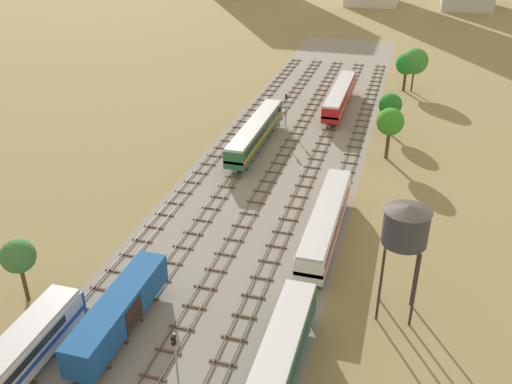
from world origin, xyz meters
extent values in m
plane|color=olive|center=(0.00, 56.00, 0.00)|extent=(480.00, 480.00, 0.00)
cube|color=gray|center=(0.00, 56.00, 0.00)|extent=(23.51, 176.00, 0.01)
cube|color=#47382D|center=(-10.47, 57.00, 0.22)|extent=(0.07, 126.00, 0.15)
cube|color=#47382D|center=(-9.04, 57.00, 0.22)|extent=(0.07, 126.00, 0.15)
cube|color=brown|center=(-9.75, 16.50, 0.07)|extent=(2.40, 0.22, 0.14)
cube|color=brown|center=(-9.75, 19.50, 0.07)|extent=(2.40, 0.22, 0.14)
cube|color=brown|center=(-9.75, 22.50, 0.07)|extent=(2.40, 0.22, 0.14)
cube|color=brown|center=(-9.75, 25.50, 0.07)|extent=(2.40, 0.22, 0.14)
cube|color=brown|center=(-9.75, 28.50, 0.07)|extent=(2.40, 0.22, 0.14)
cube|color=brown|center=(-9.75, 31.50, 0.07)|extent=(2.40, 0.22, 0.14)
cube|color=brown|center=(-9.75, 34.50, 0.07)|extent=(2.40, 0.22, 0.14)
cube|color=brown|center=(-9.75, 37.50, 0.07)|extent=(2.40, 0.22, 0.14)
cube|color=brown|center=(-9.75, 40.50, 0.07)|extent=(2.40, 0.22, 0.14)
cube|color=brown|center=(-9.75, 43.50, 0.07)|extent=(2.40, 0.22, 0.14)
cube|color=brown|center=(-9.75, 46.50, 0.07)|extent=(2.40, 0.22, 0.14)
cube|color=brown|center=(-9.75, 49.50, 0.07)|extent=(2.40, 0.22, 0.14)
cube|color=brown|center=(-9.75, 52.50, 0.07)|extent=(2.40, 0.22, 0.14)
cube|color=brown|center=(-9.75, 55.50, 0.07)|extent=(2.40, 0.22, 0.14)
cube|color=brown|center=(-9.75, 58.50, 0.07)|extent=(2.40, 0.22, 0.14)
cube|color=brown|center=(-9.75, 61.50, 0.07)|extent=(2.40, 0.22, 0.14)
cube|color=brown|center=(-9.75, 64.50, 0.07)|extent=(2.40, 0.22, 0.14)
cube|color=brown|center=(-9.75, 67.50, 0.07)|extent=(2.40, 0.22, 0.14)
cube|color=brown|center=(-9.75, 70.50, 0.07)|extent=(2.40, 0.22, 0.14)
cube|color=brown|center=(-9.75, 73.50, 0.07)|extent=(2.40, 0.22, 0.14)
cube|color=brown|center=(-9.75, 76.50, 0.07)|extent=(2.40, 0.22, 0.14)
cube|color=brown|center=(-9.75, 79.50, 0.07)|extent=(2.40, 0.22, 0.14)
cube|color=brown|center=(-9.75, 82.50, 0.07)|extent=(2.40, 0.22, 0.14)
cube|color=brown|center=(-9.75, 85.50, 0.07)|extent=(2.40, 0.22, 0.14)
cube|color=brown|center=(-9.75, 88.50, 0.07)|extent=(2.40, 0.22, 0.14)
cube|color=brown|center=(-9.75, 91.50, 0.07)|extent=(2.40, 0.22, 0.14)
cube|color=brown|center=(-9.75, 94.50, 0.07)|extent=(2.40, 0.22, 0.14)
cube|color=brown|center=(-9.75, 97.50, 0.07)|extent=(2.40, 0.22, 0.14)
cube|color=brown|center=(-9.75, 100.50, 0.07)|extent=(2.40, 0.22, 0.14)
cube|color=brown|center=(-9.75, 103.50, 0.07)|extent=(2.40, 0.22, 0.14)
cube|color=brown|center=(-9.75, 106.50, 0.07)|extent=(2.40, 0.22, 0.14)
cube|color=brown|center=(-9.75, 109.50, 0.07)|extent=(2.40, 0.22, 0.14)
cube|color=brown|center=(-9.75, 112.50, 0.07)|extent=(2.40, 0.22, 0.14)
cube|color=brown|center=(-9.75, 115.50, 0.07)|extent=(2.40, 0.22, 0.14)
cube|color=brown|center=(-9.75, 118.50, 0.07)|extent=(2.40, 0.22, 0.14)
cube|color=#47382D|center=(-5.59, 57.00, 0.22)|extent=(0.07, 126.00, 0.15)
cube|color=#47382D|center=(-4.16, 57.00, 0.22)|extent=(0.07, 126.00, 0.15)
cube|color=brown|center=(-4.88, 19.50, 0.07)|extent=(2.40, 0.22, 0.14)
cube|color=brown|center=(-4.88, 22.50, 0.07)|extent=(2.40, 0.22, 0.14)
cube|color=brown|center=(-4.88, 25.50, 0.07)|extent=(2.40, 0.22, 0.14)
cube|color=brown|center=(-4.88, 28.50, 0.07)|extent=(2.40, 0.22, 0.14)
cube|color=brown|center=(-4.88, 31.50, 0.07)|extent=(2.40, 0.22, 0.14)
cube|color=brown|center=(-4.88, 34.50, 0.07)|extent=(2.40, 0.22, 0.14)
cube|color=brown|center=(-4.88, 37.50, 0.07)|extent=(2.40, 0.22, 0.14)
cube|color=brown|center=(-4.88, 40.50, 0.07)|extent=(2.40, 0.22, 0.14)
cube|color=brown|center=(-4.88, 43.50, 0.07)|extent=(2.40, 0.22, 0.14)
cube|color=brown|center=(-4.88, 46.50, 0.07)|extent=(2.40, 0.22, 0.14)
cube|color=brown|center=(-4.88, 49.50, 0.07)|extent=(2.40, 0.22, 0.14)
cube|color=brown|center=(-4.88, 52.50, 0.07)|extent=(2.40, 0.22, 0.14)
cube|color=brown|center=(-4.88, 55.50, 0.07)|extent=(2.40, 0.22, 0.14)
cube|color=brown|center=(-4.88, 58.50, 0.07)|extent=(2.40, 0.22, 0.14)
cube|color=brown|center=(-4.88, 61.50, 0.07)|extent=(2.40, 0.22, 0.14)
cube|color=brown|center=(-4.88, 64.50, 0.07)|extent=(2.40, 0.22, 0.14)
cube|color=brown|center=(-4.88, 67.50, 0.07)|extent=(2.40, 0.22, 0.14)
cube|color=brown|center=(-4.88, 70.50, 0.07)|extent=(2.40, 0.22, 0.14)
cube|color=brown|center=(-4.88, 73.50, 0.07)|extent=(2.40, 0.22, 0.14)
cube|color=brown|center=(-4.88, 76.50, 0.07)|extent=(2.40, 0.22, 0.14)
cube|color=brown|center=(-4.88, 79.50, 0.07)|extent=(2.40, 0.22, 0.14)
cube|color=brown|center=(-4.88, 82.50, 0.07)|extent=(2.40, 0.22, 0.14)
cube|color=brown|center=(-4.88, 85.50, 0.07)|extent=(2.40, 0.22, 0.14)
cube|color=brown|center=(-4.88, 88.50, 0.07)|extent=(2.40, 0.22, 0.14)
cube|color=brown|center=(-4.88, 91.50, 0.07)|extent=(2.40, 0.22, 0.14)
cube|color=brown|center=(-4.88, 94.50, 0.07)|extent=(2.40, 0.22, 0.14)
cube|color=brown|center=(-4.88, 97.50, 0.07)|extent=(2.40, 0.22, 0.14)
cube|color=brown|center=(-4.88, 100.50, 0.07)|extent=(2.40, 0.22, 0.14)
cube|color=brown|center=(-4.88, 103.50, 0.07)|extent=(2.40, 0.22, 0.14)
cube|color=brown|center=(-4.88, 106.50, 0.07)|extent=(2.40, 0.22, 0.14)
cube|color=brown|center=(-4.88, 109.50, 0.07)|extent=(2.40, 0.22, 0.14)
cube|color=brown|center=(-4.88, 112.50, 0.07)|extent=(2.40, 0.22, 0.14)
cube|color=brown|center=(-4.88, 115.50, 0.07)|extent=(2.40, 0.22, 0.14)
cube|color=brown|center=(-4.88, 118.50, 0.07)|extent=(2.40, 0.22, 0.14)
cube|color=#47382D|center=(-0.72, 57.00, 0.22)|extent=(0.07, 126.00, 0.15)
cube|color=#47382D|center=(0.72, 57.00, 0.22)|extent=(0.07, 126.00, 0.15)
cube|color=brown|center=(0.00, 19.50, 0.07)|extent=(2.40, 0.22, 0.14)
cube|color=brown|center=(0.00, 22.50, 0.07)|extent=(2.40, 0.22, 0.14)
cube|color=brown|center=(0.00, 25.50, 0.07)|extent=(2.40, 0.22, 0.14)
cube|color=brown|center=(0.00, 28.50, 0.07)|extent=(2.40, 0.22, 0.14)
cube|color=brown|center=(0.00, 31.50, 0.07)|extent=(2.40, 0.22, 0.14)
cube|color=brown|center=(0.00, 34.50, 0.07)|extent=(2.40, 0.22, 0.14)
cube|color=brown|center=(0.00, 37.50, 0.07)|extent=(2.40, 0.22, 0.14)
cube|color=brown|center=(0.00, 40.50, 0.07)|extent=(2.40, 0.22, 0.14)
cube|color=brown|center=(0.00, 43.50, 0.07)|extent=(2.40, 0.22, 0.14)
cube|color=brown|center=(0.00, 46.50, 0.07)|extent=(2.40, 0.22, 0.14)
cube|color=brown|center=(0.00, 49.50, 0.07)|extent=(2.40, 0.22, 0.14)
cube|color=brown|center=(0.00, 52.50, 0.07)|extent=(2.40, 0.22, 0.14)
cube|color=brown|center=(0.00, 55.50, 0.07)|extent=(2.40, 0.22, 0.14)
cube|color=brown|center=(0.00, 58.50, 0.07)|extent=(2.40, 0.22, 0.14)
cube|color=brown|center=(0.00, 61.50, 0.07)|extent=(2.40, 0.22, 0.14)
cube|color=brown|center=(0.00, 64.50, 0.07)|extent=(2.40, 0.22, 0.14)
cube|color=brown|center=(0.00, 67.50, 0.07)|extent=(2.40, 0.22, 0.14)
cube|color=brown|center=(0.00, 70.50, 0.07)|extent=(2.40, 0.22, 0.14)
cube|color=brown|center=(0.00, 73.50, 0.07)|extent=(2.40, 0.22, 0.14)
cube|color=brown|center=(0.00, 76.50, 0.07)|extent=(2.40, 0.22, 0.14)
cube|color=brown|center=(0.00, 79.50, 0.07)|extent=(2.40, 0.22, 0.14)
cube|color=brown|center=(0.00, 82.50, 0.07)|extent=(2.40, 0.22, 0.14)
cube|color=brown|center=(0.00, 85.50, 0.07)|extent=(2.40, 0.22, 0.14)
cube|color=brown|center=(0.00, 88.50, 0.07)|extent=(2.40, 0.22, 0.14)
cube|color=brown|center=(0.00, 91.50, 0.07)|extent=(2.40, 0.22, 0.14)
cube|color=brown|center=(0.00, 94.50, 0.07)|extent=(2.40, 0.22, 0.14)
cube|color=brown|center=(0.00, 97.50, 0.07)|extent=(2.40, 0.22, 0.14)
cube|color=brown|center=(0.00, 100.50, 0.07)|extent=(2.40, 0.22, 0.14)
cube|color=brown|center=(0.00, 103.50, 0.07)|extent=(2.40, 0.22, 0.14)
cube|color=brown|center=(0.00, 106.50, 0.07)|extent=(2.40, 0.22, 0.14)
cube|color=brown|center=(0.00, 109.50, 0.07)|extent=(2.40, 0.22, 0.14)
cube|color=brown|center=(0.00, 112.50, 0.07)|extent=(2.40, 0.22, 0.14)
cube|color=brown|center=(0.00, 115.50, 0.07)|extent=(2.40, 0.22, 0.14)
cube|color=brown|center=(0.00, 118.50, 0.07)|extent=(2.40, 0.22, 0.14)
cube|color=#47382D|center=(4.16, 57.00, 0.22)|extent=(0.07, 126.00, 0.15)
cube|color=#47382D|center=(5.59, 57.00, 0.22)|extent=(0.07, 126.00, 0.15)
cube|color=brown|center=(4.88, 22.50, 0.07)|extent=(2.40, 0.22, 0.14)
cube|color=brown|center=(4.88, 25.50, 0.07)|extent=(2.40, 0.22, 0.14)
cube|color=brown|center=(4.88, 28.50, 0.07)|extent=(2.40, 0.22, 0.14)
cube|color=brown|center=(4.88, 31.50, 0.07)|extent=(2.40, 0.22, 0.14)
cube|color=brown|center=(4.88, 34.50, 0.07)|extent=(2.40, 0.22, 0.14)
cube|color=brown|center=(4.88, 37.50, 0.07)|extent=(2.40, 0.22, 0.14)
cube|color=brown|center=(4.88, 40.50, 0.07)|extent=(2.40, 0.22, 0.14)
cube|color=brown|center=(4.88, 43.50, 0.07)|extent=(2.40, 0.22, 0.14)
cube|color=brown|center=(4.88, 46.50, 0.07)|extent=(2.40, 0.22, 0.14)
cube|color=brown|center=(4.88, 49.50, 0.07)|extent=(2.40, 0.22, 0.14)
cube|color=brown|center=(4.88, 52.50, 0.07)|extent=(2.40, 0.22, 0.14)
cube|color=brown|center=(4.88, 55.50, 0.07)|extent=(2.40, 0.22, 0.14)
cube|color=brown|center=(4.88, 58.50, 0.07)|extent=(2.40, 0.22, 0.14)
cube|color=brown|center=(4.88, 61.50, 0.07)|extent=(2.40, 0.22, 0.14)
cube|color=brown|center=(4.88, 64.50, 0.07)|extent=(2.40, 0.22, 0.14)
cube|color=brown|center=(4.88, 67.50, 0.07)|extent=(2.40, 0.22, 0.14)
cube|color=brown|center=(4.88, 70.50, 0.07)|extent=(2.40, 0.22, 0.14)
cube|color=brown|center=(4.88, 73.50, 0.07)|extent=(2.40, 0.22, 0.14)
cube|color=brown|center=(4.88, 76.50, 0.07)|extent=(2.40, 0.22, 0.14)
cube|color=brown|center=(4.88, 79.50, 0.07)|extent=(2.40, 0.22, 0.14)
cube|color=brown|center=(4.88, 82.50, 0.07)|extent=(2.40, 0.22, 0.14)
cube|color=brown|center=(4.88, 85.50, 0.07)|extent=(2.40, 0.22, 0.14)
cube|color=brown|center=(4.88, 88.50, 0.07)|extent=(2.40, 0.22, 0.14)
cube|color=brown|center=(4.88, 91.50, 0.07)|extent=(2.40, 0.22, 0.14)
cube|color=brown|center=(4.88, 94.50, 0.07)|extent=(2.40, 0.22, 0.14)
cube|color=brown|center=(4.88, 97.50, 0.07)|extent=(2.40, 0.22, 0.14)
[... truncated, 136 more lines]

